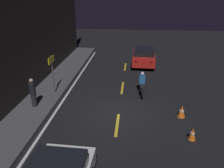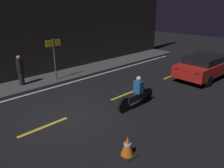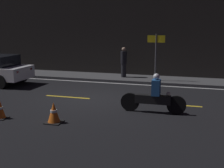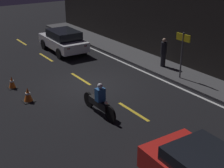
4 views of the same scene
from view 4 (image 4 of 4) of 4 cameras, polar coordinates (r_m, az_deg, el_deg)
ground_plane at (r=15.80m, az=-3.98°, el=-0.17°), size 56.00×56.00×0.00m
raised_curb at (r=18.46m, az=8.71°, el=3.28°), size 28.00×2.06×0.12m
lane_dash_a at (r=24.51m, az=-16.22°, el=7.38°), size 2.00×0.14×0.01m
lane_dash_b at (r=20.44m, az=-11.98°, el=4.81°), size 2.00×0.14×0.01m
lane_dash_c at (r=16.60m, az=-5.76°, el=0.95°), size 2.00×0.14×0.01m
lane_dash_d at (r=13.19m, az=3.91°, el=-5.05°), size 2.00×0.14×0.01m
lane_dash_e at (r=10.62m, az=19.63°, el=-14.16°), size 2.00×0.14×0.01m
lane_solid_kerb at (r=17.67m, az=5.66°, el=2.33°), size 25.20×0.14×0.01m
sedan_white at (r=21.19m, az=-8.90°, el=7.91°), size 4.21×2.02×1.49m
motorcycle at (r=12.75m, az=-2.39°, el=-3.19°), size 2.29×0.36×1.40m
traffic_cone_near at (r=16.06m, az=-17.84°, el=0.30°), size 0.42×0.42×0.62m
traffic_cone_mid at (r=14.42m, az=-15.13°, el=-1.89°), size 0.51×0.51×0.66m
pedestrian at (r=18.03m, az=9.40°, el=5.76°), size 0.34×0.34×1.65m
shop_sign at (r=16.22m, az=12.76°, el=6.71°), size 0.90×0.08×2.40m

